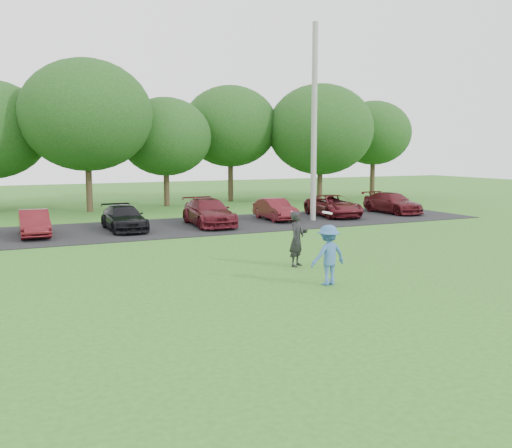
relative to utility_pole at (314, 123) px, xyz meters
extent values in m
plane|color=#2F621C|center=(-7.43, -12.43, -4.84)|extent=(100.00, 100.00, 0.00)
cube|color=black|center=(-7.43, 0.57, -4.82)|extent=(32.00, 6.50, 0.03)
cylinder|color=gray|center=(0.00, 0.00, 0.00)|extent=(0.28, 0.28, 9.68)
imported|color=#38639E|center=(-6.77, -11.98, -4.04)|extent=(1.07, 0.67, 1.59)
cylinder|color=white|center=(-6.87, -12.05, -2.91)|extent=(0.28, 0.27, 0.09)
imported|color=black|center=(-6.33, -9.51, -3.99)|extent=(0.74, 0.70, 1.70)
cube|color=black|center=(-6.15, -9.69, -3.74)|extent=(0.17, 0.17, 0.10)
imported|color=#581319|center=(-13.09, 0.29, -4.27)|extent=(1.21, 3.28, 1.07)
imported|color=black|center=(-9.39, 0.44, -4.26)|extent=(1.53, 3.75, 1.09)
imported|color=#51111A|center=(-5.46, 0.32, -4.18)|extent=(2.03, 4.40, 1.25)
imported|color=#4E1117|center=(-1.69, 0.87, -4.27)|extent=(1.25, 3.31, 1.08)
imported|color=#531219|center=(1.83, 0.93, -4.24)|extent=(2.32, 4.26, 1.13)
imported|color=#4B1016|center=(5.72, 0.89, -4.24)|extent=(1.76, 3.98, 1.14)
cylinder|color=#38281C|center=(-9.43, 9.17, -3.49)|extent=(0.36, 0.36, 2.70)
ellipsoid|color=#214C19|center=(-9.43, 9.17, 0.64)|extent=(7.42, 7.42, 6.31)
cylinder|color=#38281C|center=(-4.43, 10.57, -3.74)|extent=(0.36, 0.36, 2.20)
ellipsoid|color=#214C19|center=(-4.43, 10.57, -0.48)|extent=(5.76, 5.76, 4.90)
cylinder|color=#38281C|center=(0.57, 11.97, -3.49)|extent=(0.36, 0.36, 2.70)
ellipsoid|color=#214C19|center=(0.57, 11.97, 0.30)|extent=(6.50, 6.50, 5.53)
cylinder|color=#38281C|center=(6.07, 9.17, -3.74)|extent=(0.36, 0.36, 2.20)
ellipsoid|color=#214C19|center=(6.07, 9.17, 0.08)|extent=(7.24, 7.24, 6.15)
cylinder|color=#38281C|center=(11.57, 10.57, -3.49)|extent=(0.36, 0.36, 2.70)
ellipsoid|color=#214C19|center=(11.57, 10.57, -0.05)|extent=(5.58, 5.58, 4.74)
camera|label=1|loc=(-14.83, -24.46, -1.29)|focal=40.00mm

